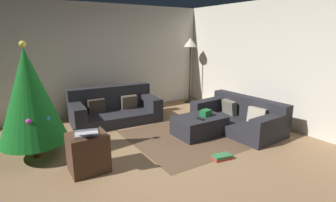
{
  "coord_description": "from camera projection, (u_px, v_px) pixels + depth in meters",
  "views": [
    {
      "loc": [
        -1.73,
        -3.16,
        1.91
      ],
      "look_at": [
        0.67,
        0.64,
        0.75
      ],
      "focal_mm": 28.12,
      "sensor_mm": 36.0,
      "label": 1
    }
  ],
  "objects": [
    {
      "name": "ground_plane",
      "position": [
        153.0,
        164.0,
        3.96
      ],
      "size": [
        6.4,
        6.4,
        0.0
      ],
      "primitive_type": "plane",
      "color": "#93704C"
    },
    {
      "name": "rear_partition",
      "position": [
        88.0,
        60.0,
        6.2
      ],
      "size": [
        6.4,
        0.12,
        2.6
      ],
      "primitive_type": "cube",
      "color": "silver",
      "rests_on": "ground_plane"
    },
    {
      "name": "corner_partition",
      "position": [
        289.0,
        65.0,
        5.26
      ],
      "size": [
        0.12,
        6.4,
        2.6
      ],
      "primitive_type": "cube",
      "color": "silver",
      "rests_on": "ground_plane"
    },
    {
      "name": "couch_left",
      "position": [
        114.0,
        109.0,
        5.88
      ],
      "size": [
        1.93,
        1.08,
        0.75
      ],
      "rotation": [
        0.0,
        0.0,
        3.07
      ],
      "color": "#26262B",
      "rests_on": "ground_plane"
    },
    {
      "name": "couch_right",
      "position": [
        240.0,
        117.0,
        5.38
      ],
      "size": [
        1.09,
        1.82,
        0.63
      ],
      "rotation": [
        0.0,
        0.0,
        1.64
      ],
      "color": "#26262B",
      "rests_on": "ground_plane"
    },
    {
      "name": "ottoman",
      "position": [
        199.0,
        126.0,
        5.08
      ],
      "size": [
        0.94,
        0.66,
        0.36
      ],
      "primitive_type": "cube",
      "color": "#26262B",
      "rests_on": "ground_plane"
    },
    {
      "name": "gift_box",
      "position": [
        206.0,
        113.0,
        5.07
      ],
      "size": [
        0.22,
        0.18,
        0.12
      ],
      "primitive_type": "cube",
      "rotation": [
        0.0,
        0.0,
        0.19
      ],
      "color": "#19662D",
      "rests_on": "ottoman"
    },
    {
      "name": "tv_remote",
      "position": [
        201.0,
        119.0,
        4.86
      ],
      "size": [
        0.07,
        0.16,
        0.02
      ],
      "primitive_type": "cube",
      "rotation": [
        0.0,
        0.0,
        0.12
      ],
      "color": "black",
      "rests_on": "ottoman"
    },
    {
      "name": "christmas_tree",
      "position": [
        30.0,
        96.0,
        3.95
      ],
      "size": [
        1.01,
        1.01,
        1.81
      ],
      "color": "brown",
      "rests_on": "ground_plane"
    },
    {
      "name": "side_table",
      "position": [
        88.0,
        153.0,
        3.71
      ],
      "size": [
        0.52,
        0.44,
        0.55
      ],
      "primitive_type": "cube",
      "color": "#4C3323",
      "rests_on": "ground_plane"
    },
    {
      "name": "laptop",
      "position": [
        87.0,
        132.0,
        3.56
      ],
      "size": [
        0.4,
        0.48,
        0.19
      ],
      "color": "silver",
      "rests_on": "side_table"
    },
    {
      "name": "book_stack",
      "position": [
        222.0,
        157.0,
        4.1
      ],
      "size": [
        0.32,
        0.21,
        0.07
      ],
      "color": "#B7332D",
      "rests_on": "ground_plane"
    },
    {
      "name": "corner_lamp",
      "position": [
        190.0,
        48.0,
        7.15
      ],
      "size": [
        0.36,
        0.36,
        1.8
      ],
      "color": "black",
      "rests_on": "ground_plane"
    },
    {
      "name": "area_rug",
      "position": [
        199.0,
        134.0,
        5.12
      ],
      "size": [
        2.6,
        2.0,
        0.01
      ],
      "primitive_type": "cube",
      "color": "brown",
      "rests_on": "ground_plane"
    }
  ]
}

